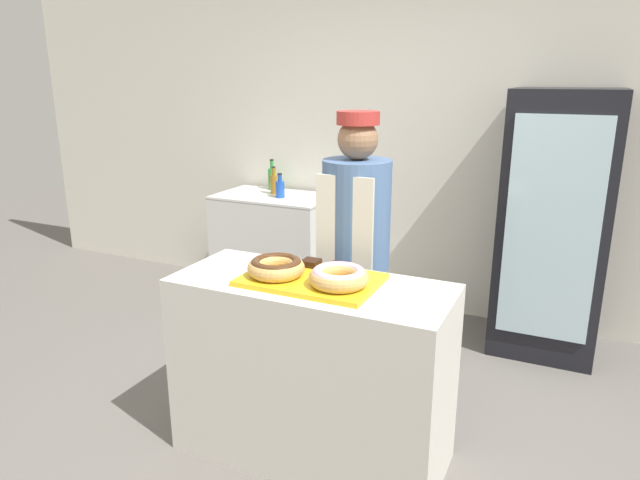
{
  "coord_description": "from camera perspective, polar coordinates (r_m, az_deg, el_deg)",
  "views": [
    {
      "loc": [
        1.1,
        -2.26,
        1.86
      ],
      "look_at": [
        0.0,
        0.1,
        1.11
      ],
      "focal_mm": 32.0,
      "sensor_mm": 36.0,
      "label": 1
    }
  ],
  "objects": [
    {
      "name": "ground_plane",
      "position": [
        3.13,
        -0.83,
        -20.35
      ],
      "size": [
        14.0,
        14.0,
        0.0
      ],
      "primitive_type": "plane",
      "color": "#66605B"
    },
    {
      "name": "wall_back",
      "position": [
        4.55,
        11.02,
        9.43
      ],
      "size": [
        8.0,
        0.06,
        2.7
      ],
      "color": "silver",
      "rests_on": "ground_plane"
    },
    {
      "name": "display_counter",
      "position": [
        2.88,
        -0.86,
        -12.91
      ],
      "size": [
        1.33,
        0.56,
        0.93
      ],
      "color": "beige",
      "rests_on": "ground_plane"
    },
    {
      "name": "serving_tray",
      "position": [
        2.68,
        -0.91,
        -4.0
      ],
      "size": [
        0.63,
        0.42,
        0.02
      ],
      "color": "yellow",
      "rests_on": "display_counter"
    },
    {
      "name": "donut_chocolate_glaze",
      "position": [
        2.69,
        -4.41,
        -2.65
      ],
      "size": [
        0.27,
        0.27,
        0.08
      ],
      "color": "tan",
      "rests_on": "serving_tray"
    },
    {
      "name": "donut_light_glaze",
      "position": [
        2.56,
        1.89,
        -3.64
      ],
      "size": [
        0.27,
        0.27,
        0.08
      ],
      "color": "tan",
      "rests_on": "serving_tray"
    },
    {
      "name": "brownie_back_left",
      "position": [
        2.83,
        -0.89,
        -2.29
      ],
      "size": [
        0.08,
        0.08,
        0.03
      ],
      "color": "black",
      "rests_on": "serving_tray"
    },
    {
      "name": "brownie_back_right",
      "position": [
        2.77,
        1.82,
        -2.69
      ],
      "size": [
        0.08,
        0.08,
        0.03
      ],
      "color": "black",
      "rests_on": "serving_tray"
    },
    {
      "name": "baker_person",
      "position": [
        3.23,
        3.54,
        -1.48
      ],
      "size": [
        0.38,
        0.38,
        1.68
      ],
      "color": "#4C4C51",
      "rests_on": "ground_plane"
    },
    {
      "name": "beverage_fridge",
      "position": [
        4.13,
        22.36,
        1.37
      ],
      "size": [
        0.68,
        0.63,
        1.78
      ],
      "color": "black",
      "rests_on": "ground_plane"
    },
    {
      "name": "chest_freezer",
      "position": [
        4.84,
        -4.52,
        -0.74
      ],
      "size": [
        0.95,
        0.58,
        0.91
      ],
      "color": "silver",
      "rests_on": "ground_plane"
    },
    {
      "name": "bottle_amber",
      "position": [
        4.77,
        -4.63,
        5.67
      ],
      "size": [
        0.06,
        0.06,
        0.23
      ],
      "color": "#99661E",
      "rests_on": "chest_freezer"
    },
    {
      "name": "bottle_green",
      "position": [
        4.96,
        -4.81,
        6.21
      ],
      "size": [
        0.07,
        0.07,
        0.26
      ],
      "color": "#2D8C38",
      "rests_on": "chest_freezer"
    },
    {
      "name": "bottle_blue",
      "position": [
        4.63,
        -4.02,
        5.19
      ],
      "size": [
        0.07,
        0.07,
        0.2
      ],
      "color": "#1E4CB2",
      "rests_on": "chest_freezer"
    }
  ]
}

